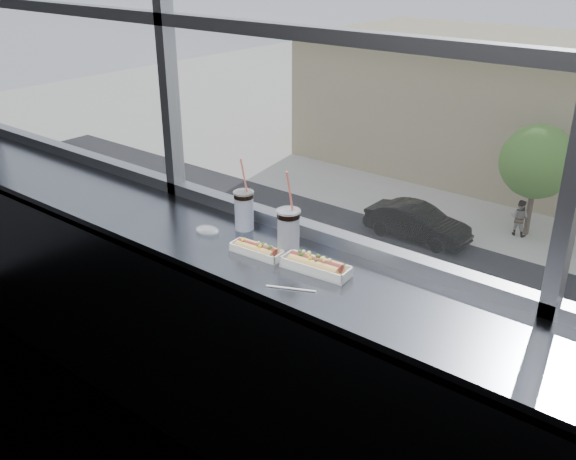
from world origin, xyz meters
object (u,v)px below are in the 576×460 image
Objects in this scene: soda_cup_left at (244,208)px; loose_straw at (291,288)px; soda_cup_right at (288,230)px; car_far_a at (418,217)px; hotdog_tray_left at (257,249)px; pedestrian_a at (520,214)px; tree_left at (537,162)px; hotdog_tray_right at (316,265)px; car_near_a at (298,270)px; car_near_b at (461,331)px; wrapper at (207,230)px.

soda_cup_left reaches higher than loose_straw.
soda_cup_right is 28.98m from car_far_a.
car_far_a is (-11.41, 24.30, -10.93)m from hotdog_tray_left.
loose_straw is 31.16m from pedestrian_a.
soda_cup_left is at bearing -75.62° from tree_left.
soda_cup_right is (-0.20, 0.06, 0.08)m from hotdog_tray_right.
hotdog_tray_right is at bearing -154.27° from car_far_a.
tree_left is (0.30, 0.40, 2.65)m from pedestrian_a.
loose_straw is at bearing -148.88° from car_near_a.
hotdog_tray_left reaches higher than car_near_b.
car_near_b is at bearing 83.67° from loose_straw.
hotdog_tray_left is at bearing -158.69° from car_near_b.
car_near_a is (-12.79, 16.27, -10.91)m from hotdog_tray_right.
car_near_b is at bearing 107.78° from soda_cup_left.
wrapper reaches higher than car_far_a.
soda_cup_right is at bearing 105.29° from loose_straw.
hotdog_tray_right is at bearing 69.05° from loose_straw.
tree_left is (-7.75, 28.45, -8.30)m from loose_straw.
soda_cup_right is 1.92× the size of loose_straw.
car_near_a is at bearing 92.98° from car_near_b.
soda_cup_left is at bearing 160.18° from hotdog_tray_right.
hotdog_tray_right is at bearing 0.81° from wrapper.
pedestrian_a is (4.76, 11.60, -0.07)m from car_near_a.
soda_cup_right is 30.93m from pedestrian_a.
soda_cup_left reaches higher than car_near_a.
hotdog_tray_left is 0.30m from soda_cup_left.
soda_cup_right is 3.46× the size of wrapper.
pedestrian_a is at bearing 104.88° from wrapper.
soda_cup_left is at bearing 124.02° from loose_straw.
wrapper is (-0.43, -0.07, -0.10)m from soda_cup_right.
pedestrian_a is (-7.74, 27.90, -10.97)m from hotdog_tray_left.
car_near_b is 10.00m from car_far_a.
car_near_b is 12.45m from tree_left.
hotdog_tray_right is 0.14× the size of pedestrian_a.
car_near_b is at bearing -80.36° from tree_left.
wrapper is at bearing -170.50° from soda_cup_right.
soda_cup_right is at bearing -154.58° from car_far_a.
loose_straw is 0.03× the size of car_near_a.
hotdog_tray_left is at bearing -36.75° from soda_cup_left.
wrapper reaches higher than car_near_a.
hotdog_tray_right reaches higher than pedestrian_a.
hotdog_tray_left is at bearing -178.39° from hotdog_tray_right.
car_far_a is (-11.18, 24.13, -11.01)m from soda_cup_left.
soda_cup_left is at bearing -149.53° from car_near_a.
pedestrian_a is (-7.51, 27.73, -11.05)m from soda_cup_left.
hotdog_tray_left is 0.11× the size of pedestrian_a.
soda_cup_left reaches higher than hotdog_tray_left.
car_near_a is (-12.17, 16.28, -10.90)m from wrapper.
soda_cup_left is 1.78× the size of loose_straw.
loose_straw is 29.22m from car_far_a.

